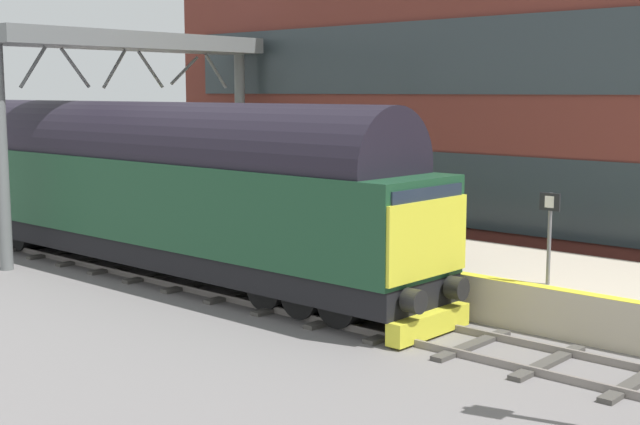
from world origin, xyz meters
The scene contains 8 objects.
ground_plane centered at (0.00, 0.00, 0.00)m, with size 140.00×140.00×0.00m, color slate.
track_main centered at (0.00, 0.00, 0.06)m, with size 2.50×60.00×0.15m.
station_platform centered at (3.60, 0.00, 0.50)m, with size 4.00×44.00×1.01m.
station_building centered at (9.70, -1.09, 5.75)m, with size 5.28×30.43×11.50m.
diesel_locomotive centered at (0.00, 7.29, 2.49)m, with size 2.74×19.30×4.68m.
platform_number_sign centered at (2.00, -3.76, 2.27)m, with size 0.10×0.44×1.89m.
waiting_passenger centered at (2.79, -0.56, 1.99)m, with size 0.45×0.47×1.64m.
overhead_footbridge centered at (2.05, 10.44, 5.98)m, with size 9.30×2.00×6.73m.
Camera 1 is at (-14.10, -12.01, 4.96)m, focal length 48.53 mm.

